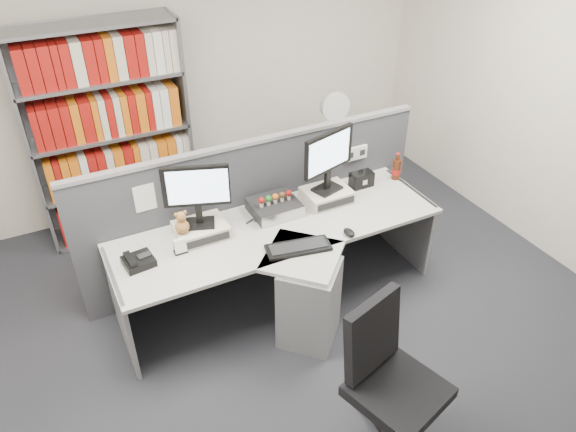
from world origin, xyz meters
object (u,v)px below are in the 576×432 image
speaker (361,179)px  office_chair (388,378)px  desk_calendar (180,247)px  monitor_right (329,156)px  desk (291,269)px  monitor_left (197,191)px  desk_fan (335,110)px  desktop_pc (275,207)px  mouse (349,232)px  keyboard (298,247)px  shelving_unit (111,137)px  desk_phone (138,261)px  cola_bottle (396,169)px  filing_cabinet (332,168)px

speaker → office_chair: bearing=-118.2°
desk_calendar → monitor_right: bearing=5.8°
desk → speaker: bearing=26.0°
monitor_left → desk_fan: (1.77, 1.02, -0.11)m
desktop_pc → desk_fan: bearing=40.9°
speaker → desk_fan: (0.29, 0.96, 0.22)m
monitor_left → mouse: bearing=-26.6°
desk → keyboard: 0.30m
keyboard → office_chair: office_chair is taller
shelving_unit → desk_phone: bearing=-96.6°
monitor_left → desk_fan: 2.04m
keyboard → desk_calendar: desk_calendar is taller
desk_phone → cola_bottle: bearing=4.1°
desk → desk_calendar: 0.88m
cola_bottle → desk_fan: (-0.05, 0.98, 0.20)m
monitor_left → monitor_right: size_ratio=0.95×
cola_bottle → desk_phone: bearing=-175.9°
monitor_right → desktop_pc: monitor_right is taller
desk_calendar → shelving_unit: shelving_unit is taller
desk_calendar → shelving_unit: 1.62m
monitor_left → cola_bottle: (1.83, 0.03, -0.30)m
desk_calendar → filing_cabinet: size_ratio=0.16×
monitor_left → desktop_pc: (0.63, 0.03, -0.35)m
cola_bottle → shelving_unit: (-2.15, 1.43, 0.16)m
desk_calendar → speaker: 1.70m
filing_cabinet → office_chair: size_ratio=0.67×
speaker → cola_bottle: size_ratio=0.80×
desk → monitor_left: bearing=146.1°
desk_phone → keyboard: bearing=-17.9°
filing_cabinet → desk_calendar: bearing=-149.8°
keyboard → mouse: bearing=-2.2°
desk → monitor_right: (0.53, 0.38, 0.67)m
desk → keyboard: bearing=-87.5°
filing_cabinet → office_chair: office_chair is taller
desktop_pc → desk_calendar: 0.85m
speaker → monitor_left: bearing=-177.7°
monitor_right → office_chair: monitor_right is taller
mouse → filing_cabinet: 1.75m
cola_bottle → desk_fan: desk_fan is taller
desk_fan → office_chair: (-1.20, -2.66, -0.45)m
monitor_right → desk: bearing=-144.0°
desk_phone → office_chair: office_chair is taller
cola_bottle → monitor_right: bearing=-177.4°
desktop_pc → filing_cabinet: 1.56m
cola_bottle → shelving_unit: size_ratio=0.12×
mouse → desk: bearing=164.6°
desk_phone → desk_fan: 2.57m
filing_cabinet → desktop_pc: bearing=-139.1°
keyboard → monitor_left: bearing=139.8°
speaker → desk_fan: size_ratio=0.40×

